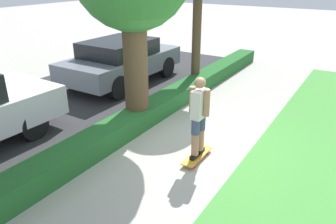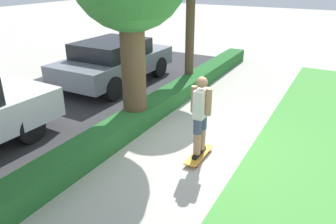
% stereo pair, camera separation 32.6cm
% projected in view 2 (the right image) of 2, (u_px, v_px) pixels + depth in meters
% --- Properties ---
extents(ground_plane, '(60.00, 60.00, 0.00)m').
position_uv_depth(ground_plane, '(197.00, 145.00, 6.84)').
color(ground_plane, '#ADA89E').
extents(street_asphalt, '(14.98, 5.00, 0.01)m').
position_uv_depth(street_asphalt, '(53.00, 108.00, 8.70)').
color(street_asphalt, '#2D2D30').
rests_on(street_asphalt, ground_plane).
extents(hedge_row, '(14.98, 0.60, 0.43)m').
position_uv_depth(hedge_row, '(134.00, 121.00, 7.46)').
color(hedge_row, '#236028').
rests_on(hedge_row, ground_plane).
extents(skateboard, '(0.88, 0.24, 0.09)m').
position_uv_depth(skateboard, '(199.00, 155.00, 6.33)').
color(skateboard, gold).
rests_on(skateboard, ground_plane).
extents(skater_person, '(0.48, 0.40, 1.56)m').
position_uv_depth(skater_person, '(201.00, 115.00, 6.00)').
color(skater_person, black).
rests_on(skater_person, skateboard).
extents(parked_car_middle, '(4.15, 1.99, 1.39)m').
position_uv_depth(parked_car_middle, '(114.00, 61.00, 10.37)').
color(parked_car_middle, slate).
rests_on(parked_car_middle, ground_plane).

